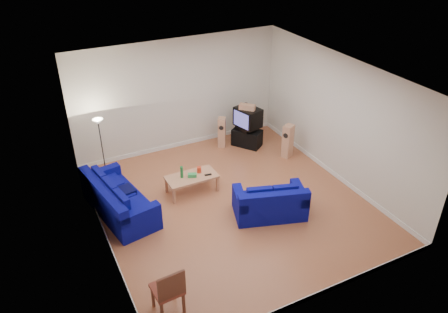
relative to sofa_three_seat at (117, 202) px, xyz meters
name	(u,v)px	position (x,y,z in m)	size (l,w,h in m)	color
room	(232,147)	(2.51, -0.84, 1.22)	(6.01, 6.51, 3.21)	brown
sofa_three_seat	(117,202)	(0.00, 0.00, 0.00)	(1.34, 2.36, 0.86)	#000168
sofa_loveseat	(270,204)	(3.10, -1.63, -0.02)	(1.80, 1.34, 0.80)	#000168
coffee_table	(192,178)	(1.87, 0.05, 0.08)	(1.25, 0.63, 0.45)	tan
bottle	(182,172)	(1.64, 0.10, 0.29)	(0.07, 0.07, 0.31)	#197233
tissue_box	(192,175)	(1.87, 0.02, 0.18)	(0.21, 0.12, 0.09)	green
red_canister	(199,170)	(2.11, 0.13, 0.21)	(0.11, 0.11, 0.15)	red
remote	(208,175)	(2.25, -0.09, 0.15)	(0.17, 0.05, 0.02)	black
tv_stand	(247,138)	(4.26, 1.54, -0.07)	(0.83, 0.46, 0.51)	black
av_receiver	(245,128)	(4.21, 1.57, 0.24)	(0.46, 0.38, 0.11)	black
television	(248,117)	(4.29, 1.57, 0.57)	(0.70, 0.84, 0.56)	black
centre_speaker	(247,107)	(4.23, 1.51, 0.93)	(0.45, 0.18, 0.16)	tan
speaker_left	(222,132)	(3.57, 1.82, 0.14)	(0.32, 0.34, 0.91)	tan
speaker_right	(288,141)	(4.96, 0.46, 0.17)	(0.36, 0.33, 0.97)	tan
floor_lamp	(99,129)	(0.15, 1.86, 1.00)	(0.27, 0.27, 1.59)	black
dining_chair	(169,289)	(0.07, -3.22, 0.26)	(0.53, 0.53, 1.03)	brown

